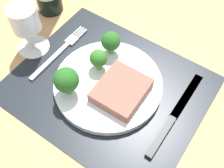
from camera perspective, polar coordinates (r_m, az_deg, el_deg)
ground_plane at (r=61.70cm, az=-0.80°, el=-1.35°), size 140.00×110.00×3.00cm
placemat at (r=60.31cm, az=-0.81°, el=-0.51°), size 40.94×33.88×0.30cm
plate at (r=59.52cm, az=-0.82°, el=-0.01°), size 23.41×23.41×1.60cm
steak at (r=56.42cm, az=1.94°, el=-1.25°), size 9.59×10.86×2.29cm
broccoli_near_steak at (r=54.78cm, az=-9.45°, el=0.79°), size 5.14×5.14×6.85cm
broccoli_back_left at (r=61.35cm, az=-0.24°, el=8.79°), size 4.31×4.31×5.71cm
broccoli_center at (r=58.86cm, az=-2.84°, el=5.29°), size 3.82×3.82×5.06cm
fork at (r=66.96cm, az=-10.75°, el=6.67°), size 2.40×19.20×0.50cm
knife at (r=57.10cm, az=12.26°, el=-7.21°), size 1.80×23.00×0.80cm
wine_glass at (r=64.25cm, az=-17.56°, el=12.16°), size 7.54×7.54×12.10cm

